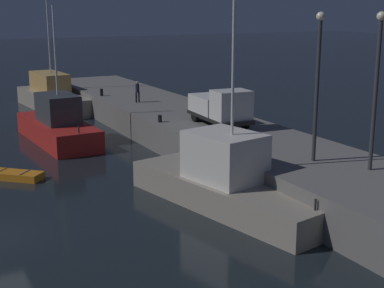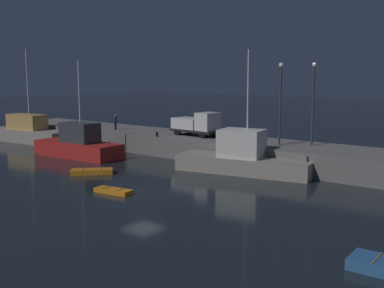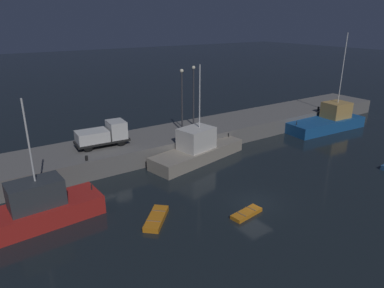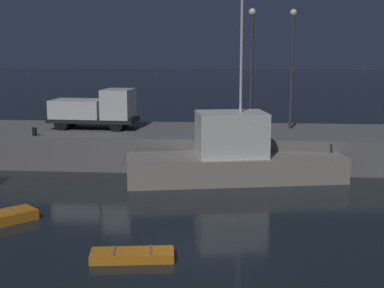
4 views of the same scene
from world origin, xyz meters
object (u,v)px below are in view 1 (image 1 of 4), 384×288
Objects in this scene: utility_truck at (221,107)px; dockworker at (137,90)px; bollard_west at (160,119)px; fishing_trawler_red at (52,96)px; fishing_boat_blue at (58,125)px; fishing_boat_white at (227,182)px; bollard_east at (102,92)px; lamp_post_west at (318,75)px; dinghy_red_small at (13,175)px; lamp_post_east at (377,79)px.

utility_truck is 11.46m from dockworker.
utility_truck is 11.77× the size of bollard_west.
fishing_trawler_red is 23.58m from utility_truck.
bollard_west is at bearing 43.35° from fishing_boat_blue.
fishing_boat_blue is at bearing -167.74° from fishing_boat_white.
bollard_west is at bearing -1.07° from bollard_east.
lamp_post_west is 1.31× the size of utility_truck.
bollard_west is at bearing -11.94° from dockworker.
fishing_boat_white reaches higher than utility_truck.
dinghy_red_small is 18.60m from bollard_east.
dinghy_red_small is 20.75m from lamp_post_east.
lamp_post_east is at bearing 47.51° from dinghy_red_small.
fishing_boat_blue reaches higher than dinghy_red_small.
fishing_boat_white is 25.28× the size of bollard_west.
lamp_post_west is 13.76m from bollard_west.
fishing_trawler_red is 1.22× the size of fishing_boat_blue.
dockworker is (-20.28, 3.51, 1.77)m from fishing_boat_white.
fishing_boat_white is (31.70, 0.84, -0.02)m from fishing_trawler_red.
dinghy_red_small is at bearing -132.49° from lamp_post_east.
lamp_post_east is at bearing 10.98° from fishing_trawler_red.
dockworker is 8.64m from bollard_west.
bollard_west is (-15.38, -4.26, -4.18)m from lamp_post_east.
fishing_trawler_red reaches higher than lamp_post_west.
lamp_post_east reaches higher than lamp_post_west.
fishing_boat_white is at bearing -4.52° from bollard_east.
lamp_post_east is 16.49m from bollard_west.
fishing_trawler_red is 1.03× the size of fishing_boat_white.
lamp_post_east is at bearing 8.01° from bollard_east.
utility_truck is at bearing 151.47° from fishing_boat_white.
fishing_boat_white is at bearing -28.53° from utility_truck.
utility_truck is (-12.42, -1.15, -3.16)m from lamp_post_east.
fishing_boat_white is 7.00m from lamp_post_west.
fishing_boat_white is 25.09m from bollard_east.
bollard_east reaches higher than bollard_west.
dinghy_red_small is at bearing -34.94° from bollard_east.
fishing_trawler_red is 3.73× the size of dinghy_red_small.
lamp_post_east is 12.87m from utility_truck.
bollard_west is at bearing -167.29° from lamp_post_west.
fishing_trawler_red is 20.06× the size of bollard_east.
bollard_east is (-15.14, 10.58, 2.14)m from dinghy_red_small.
bollard_east reaches higher than dinghy_red_small.
dockworker is at bearing 170.17° from fishing_boat_white.
fishing_boat_white reaches higher than dockworker.
fishing_boat_white is (17.79, 3.87, 0.02)m from fishing_boat_blue.
fishing_trawler_red is at bearing 160.44° from dinghy_red_small.
fishing_boat_white is at bearing -101.51° from lamp_post_west.
bollard_west is 0.77× the size of bollard_east.
dinghy_red_small is 0.59× the size of utility_truck.
fishing_trawler_red is at bearing -159.12° from dockworker.
lamp_post_east is at bearing 24.82° from fishing_boat_blue.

